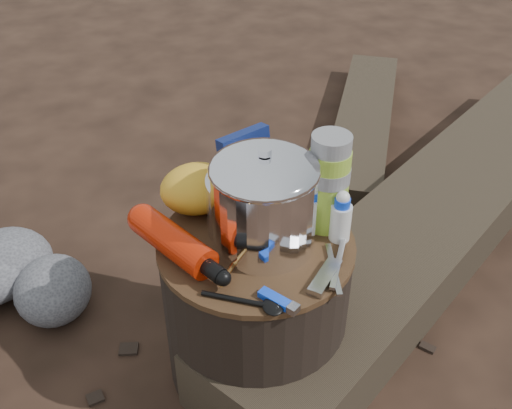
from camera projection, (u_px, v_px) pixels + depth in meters
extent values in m
plane|color=black|center=(256.00, 361.00, 1.49)|extent=(60.00, 60.00, 0.00)
cylinder|color=black|center=(256.00, 306.00, 1.38)|extent=(0.41, 0.41, 0.38)
cube|color=#31281D|center=(448.00, 206.00, 1.87)|extent=(1.83, 1.41, 0.17)
cube|color=#31281D|center=(364.00, 121.00, 2.39)|extent=(0.71, 1.07, 0.09)
cylinder|color=silver|center=(256.00, 204.00, 1.27)|extent=(0.21, 0.21, 0.13)
cylinder|color=white|center=(264.00, 200.00, 1.21)|extent=(0.21, 0.21, 0.21)
cylinder|color=#97C035|center=(328.00, 183.00, 1.25)|extent=(0.09, 0.09, 0.22)
cylinder|color=black|center=(278.00, 180.00, 1.35)|extent=(0.08, 0.08, 0.12)
ellipsoid|color=gold|center=(197.00, 189.00, 1.33)|extent=(0.16, 0.13, 0.11)
cube|color=navy|center=(246.00, 165.00, 1.36)|extent=(0.13, 0.08, 0.16)
cube|color=blue|center=(275.00, 299.00, 1.12)|extent=(0.07, 0.08, 0.02)
cube|color=#A7A7AB|center=(325.00, 277.00, 1.17)|extent=(0.09, 0.10, 0.01)
cylinder|color=silver|center=(341.00, 218.00, 1.25)|extent=(0.04, 0.04, 0.10)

